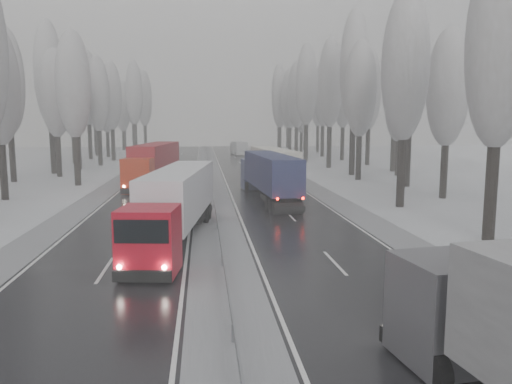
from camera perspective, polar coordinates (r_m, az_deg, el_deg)
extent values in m
cube|color=black|center=(41.12, 2.47, -1.21)|extent=(7.50, 200.00, 0.03)
cube|color=black|center=(40.91, -12.23, -1.43)|extent=(7.50, 200.00, 0.03)
cube|color=gray|center=(40.68, -4.86, -1.33)|extent=(3.00, 200.00, 0.04)
cube|color=gray|center=(42.14, 9.14, -1.08)|extent=(2.40, 200.00, 0.04)
cube|color=gray|center=(41.73, -19.01, -1.50)|extent=(2.40, 200.00, 0.04)
cube|color=slate|center=(40.59, -4.87, -0.52)|extent=(0.06, 200.00, 0.32)
cube|color=slate|center=(38.66, -4.80, -1.39)|extent=(0.12, 0.12, 0.60)
cube|color=slate|center=(70.43, -5.42, 2.80)|extent=(0.12, 0.12, 0.60)
cylinder|color=black|center=(30.53, 25.27, 0.14)|extent=(0.68, 0.68, 5.60)
ellipsoid|color=gray|center=(30.60, 26.18, 15.15)|extent=(3.60, 3.60, 11.45)
cylinder|color=black|center=(40.39, 16.25, 2.31)|extent=(0.68, 0.68, 5.62)
ellipsoid|color=gray|center=(40.45, 16.70, 13.70)|extent=(3.60, 3.60, 11.48)
cylinder|color=black|center=(46.34, 20.68, 2.37)|extent=(0.64, 0.64, 4.94)
ellipsoid|color=gray|center=(46.26, 21.11, 11.10)|extent=(3.60, 3.60, 10.09)
cylinder|color=black|center=(49.18, 16.32, 3.08)|extent=(0.66, 0.66, 5.32)
ellipsoid|color=gray|center=(49.17, 16.67, 11.95)|extent=(3.60, 3.60, 10.88)
cylinder|color=black|center=(53.69, 16.92, 3.97)|extent=(0.72, 0.72, 6.31)
ellipsoid|color=gray|center=(53.88, 17.31, 13.58)|extent=(3.60, 3.60, 12.90)
cylinder|color=black|center=(58.66, 11.65, 3.99)|extent=(0.67, 0.67, 5.38)
ellipsoid|color=gray|center=(58.66, 11.86, 11.50)|extent=(3.60, 3.60, 10.98)
cylinder|color=black|center=(64.58, 15.89, 3.85)|extent=(0.62, 0.62, 4.59)
ellipsoid|color=gray|center=(64.48, 16.11, 9.68)|extent=(3.60, 3.60, 9.39)
cylinder|color=black|center=(64.04, 10.94, 5.03)|extent=(0.76, 0.76, 6.95)
ellipsoid|color=gray|center=(64.34, 11.18, 13.89)|extent=(3.60, 3.60, 14.19)
cylinder|color=black|center=(70.11, 15.41, 4.98)|extent=(0.74, 0.74, 6.59)
ellipsoid|color=gray|center=(70.30, 15.70, 12.67)|extent=(3.60, 3.60, 13.46)
cylinder|color=black|center=(73.82, 8.36, 5.23)|extent=(0.72, 0.72, 6.37)
ellipsoid|color=gray|center=(73.97, 8.50, 12.28)|extent=(3.60, 3.60, 13.01)
cylinder|color=black|center=(79.71, 12.64, 5.17)|extent=(0.70, 0.70, 5.97)
ellipsoid|color=gray|center=(79.78, 12.83, 11.30)|extent=(3.60, 3.60, 12.20)
cylinder|color=black|center=(83.94, 5.72, 5.69)|extent=(0.74, 0.74, 6.65)
ellipsoid|color=gray|center=(84.11, 5.81, 12.17)|extent=(3.60, 3.60, 13.59)
cylinder|color=black|center=(89.60, 9.84, 5.58)|extent=(0.71, 0.71, 6.14)
ellipsoid|color=gray|center=(89.69, 9.97, 11.19)|extent=(3.60, 3.60, 12.54)
cylinder|color=black|center=(93.55, 4.63, 5.74)|extent=(0.71, 0.71, 6.05)
ellipsoid|color=gray|center=(93.62, 4.69, 11.04)|extent=(3.60, 3.60, 12.37)
cylinder|color=black|center=(98.70, 7.59, 5.88)|extent=(0.72, 0.72, 6.30)
ellipsoid|color=gray|center=(98.80, 7.69, 11.10)|extent=(3.60, 3.60, 12.87)
cylinder|color=black|center=(100.94, 3.87, 5.85)|extent=(0.70, 0.70, 5.88)
ellipsoid|color=gray|center=(100.99, 3.92, 10.62)|extent=(3.60, 3.60, 12.00)
cylinder|color=black|center=(105.47, 5.18, 5.65)|extent=(0.64, 0.64, 4.86)
ellipsoid|color=gray|center=(105.43, 5.23, 9.42)|extent=(3.60, 3.60, 9.92)
cylinder|color=black|center=(107.80, 2.74, 6.02)|extent=(0.70, 0.70, 5.98)
ellipsoid|color=gray|center=(107.86, 2.77, 10.56)|extent=(3.60, 3.60, 12.21)
cylinder|color=black|center=(113.48, 7.06, 6.12)|extent=(0.71, 0.71, 6.19)
ellipsoid|color=gray|center=(113.56, 7.13, 10.58)|extent=(3.60, 3.60, 12.64)
cylinder|color=black|center=(117.71, 2.63, 6.39)|extent=(0.75, 0.75, 6.86)
ellipsoid|color=gray|center=(117.86, 2.66, 11.16)|extent=(3.60, 3.60, 14.01)
cylinder|color=black|center=(122.90, 5.59, 6.12)|extent=(0.68, 0.68, 5.55)
ellipsoid|color=gray|center=(122.92, 5.64, 9.82)|extent=(3.60, 3.60, 11.33)
cylinder|color=black|center=(128.42, 2.67, 6.35)|extent=(0.71, 0.71, 6.09)
ellipsoid|color=gray|center=(128.48, 2.69, 10.23)|extent=(3.60, 3.60, 12.45)
cylinder|color=black|center=(132.83, 3.61, 6.26)|extent=(0.67, 0.67, 5.49)
ellipsoid|color=gray|center=(132.83, 3.64, 9.64)|extent=(3.60, 3.60, 11.21)
cylinder|color=black|center=(47.63, -26.91, 2.22)|extent=(0.65, 0.65, 5.03)
cylinder|color=black|center=(55.57, -19.78, 3.51)|extent=(0.67, 0.67, 5.44)
ellipsoid|color=gray|center=(55.58, -20.16, 11.52)|extent=(3.60, 3.60, 11.11)
cylinder|color=black|center=(61.68, -26.08, 3.70)|extent=(0.69, 0.69, 5.72)
ellipsoid|color=gray|center=(61.73, -26.55, 11.28)|extent=(3.60, 3.60, 11.69)
cylinder|color=black|center=(65.35, -21.62, 3.92)|extent=(0.66, 0.66, 5.23)
ellipsoid|color=gray|center=(65.33, -21.96, 10.46)|extent=(3.60, 3.60, 10.68)
cylinder|color=black|center=(69.64, -22.21, 4.67)|extent=(0.74, 0.74, 6.60)
ellipsoid|color=gray|center=(69.84, -22.62, 12.41)|extent=(3.60, 3.60, 13.49)
cylinder|color=black|center=(74.64, -19.59, 4.42)|extent=(0.65, 0.65, 5.16)
ellipsoid|color=gray|center=(74.61, -19.85, 10.08)|extent=(3.60, 3.60, 10.54)
cylinder|color=black|center=(78.83, -19.91, 4.80)|extent=(0.69, 0.69, 5.79)
ellipsoid|color=gray|center=(78.88, -20.20, 10.81)|extent=(3.60, 3.60, 11.84)
cylinder|color=black|center=(80.89, -17.40, 4.92)|extent=(0.68, 0.68, 5.64)
ellipsoid|color=gray|center=(80.92, -17.64, 10.63)|extent=(3.60, 3.60, 11.53)
cylinder|color=black|center=(85.82, -20.08, 5.26)|extent=(0.73, 0.73, 6.56)
ellipsoid|color=gray|center=(85.98, -20.38, 11.51)|extent=(3.60, 3.60, 13.40)
cylinder|color=black|center=(90.74, -16.01, 5.31)|extent=(0.69, 0.69, 5.79)
ellipsoid|color=gray|center=(90.79, -16.21, 10.54)|extent=(3.60, 3.60, 11.84)
cylinder|color=black|center=(95.56, -18.44, 5.59)|extent=(0.74, 0.74, 6.65)
ellipsoid|color=gray|center=(95.71, -18.69, 11.27)|extent=(3.60, 3.60, 13.58)
cylinder|color=black|center=(100.40, -16.57, 5.32)|extent=(0.65, 0.65, 5.12)
ellipsoid|color=gray|center=(100.38, -16.73, 9.49)|extent=(3.60, 3.60, 10.46)
cylinder|color=black|center=(104.86, -17.74, 5.56)|extent=(0.69, 0.69, 5.84)
ellipsoid|color=gray|center=(104.91, -17.94, 10.12)|extent=(3.60, 3.60, 11.92)
cylinder|color=black|center=(110.44, -13.60, 6.03)|extent=(0.74, 0.74, 6.67)
ellipsoid|color=gray|center=(110.58, -13.76, 10.98)|extent=(3.60, 3.60, 13.63)
cylinder|color=black|center=(115.90, -17.84, 5.86)|extent=(0.72, 0.72, 6.31)
ellipsoid|color=gray|center=(115.99, -18.03, 10.31)|extent=(3.60, 3.60, 12.88)
cylinder|color=black|center=(119.64, -12.53, 6.10)|extent=(0.72, 0.72, 6.29)
ellipsoid|color=gray|center=(119.73, -12.66, 10.40)|extent=(3.60, 3.60, 12.84)
cylinder|color=black|center=(124.37, -14.90, 5.76)|extent=(0.64, 0.64, 4.86)
ellipsoid|color=gray|center=(124.33, -15.01, 8.95)|extent=(3.60, 3.60, 9.92)
cylinder|color=black|center=(126.61, -13.79, 6.23)|extent=(0.74, 0.74, 6.63)
ellipsoid|color=gray|center=(126.72, -13.93, 10.51)|extent=(3.60, 3.60, 13.54)
cylinder|color=black|center=(130.96, -14.76, 6.06)|extent=(0.69, 0.69, 5.79)
ellipsoid|color=gray|center=(131.00, -14.89, 9.68)|extent=(3.60, 3.60, 11.82)
cube|color=#48484C|center=(14.38, 21.77, -12.91)|extent=(2.67, 2.75, 2.83)
cube|color=black|center=(15.09, 19.26, -9.16)|extent=(2.16, 0.39, 0.94)
cube|color=black|center=(15.77, 18.76, -15.31)|extent=(2.35, 0.47, 0.47)
cylinder|color=black|center=(13.71, 19.92, -18.73)|extent=(0.46, 1.02, 0.98)
cylinder|color=black|center=(14.83, 26.58, -17.00)|extent=(0.46, 1.02, 0.98)
sphere|color=white|center=(15.20, 15.83, -14.54)|extent=(0.21, 0.21, 0.21)
sphere|color=white|center=(16.13, 21.52, -13.47)|extent=(0.21, 0.21, 0.21)
cube|color=navy|center=(48.50, -0.11, 2.06)|extent=(2.58, 2.66, 2.89)
cube|color=black|center=(49.62, -0.35, 2.98)|extent=(2.22, 0.25, 0.96)
cube|color=black|center=(49.90, -0.37, 0.89)|extent=(2.41, 0.31, 0.48)
cube|color=#18163E|center=(41.06, 1.71, 2.42)|extent=(3.32, 12.66, 2.70)
cube|color=black|center=(35.24, 3.79, -1.91)|extent=(2.22, 0.27, 0.43)
cube|color=black|center=(37.93, 2.77, -0.91)|extent=(2.48, 5.43, 0.43)
cube|color=black|center=(35.77, 3.59, -2.07)|extent=(2.21, 0.21, 0.58)
cylinder|color=black|center=(47.70, -1.15, 0.65)|extent=(0.41, 1.02, 1.00)
cylinder|color=black|center=(48.06, 1.24, 0.70)|extent=(0.41, 1.02, 1.00)
cylinder|color=black|center=(37.38, 1.38, -1.37)|extent=(0.41, 1.02, 1.00)
cylinder|color=black|center=(37.83, 4.39, -1.28)|extent=(0.41, 1.02, 1.00)
cylinder|color=black|center=(36.17, 1.78, -1.69)|extent=(0.41, 1.02, 1.00)
cylinder|color=black|center=(36.64, 4.88, -1.59)|extent=(0.41, 1.02, 1.00)
sphere|color=#FF0C05|center=(34.84, 2.37, -0.73)|extent=(0.19, 0.19, 0.19)
sphere|color=#FF0C05|center=(35.28, 5.27, -0.65)|extent=(0.19, 0.19, 0.19)
sphere|color=white|center=(49.74, -1.41, 1.32)|extent=(0.21, 0.21, 0.21)
sphere|color=white|center=(50.05, 0.66, 1.36)|extent=(0.21, 0.21, 0.21)
cube|color=#AFA89B|center=(57.96, 0.33, 3.01)|extent=(2.61, 2.69, 2.87)
cube|color=black|center=(59.08, 0.10, 3.76)|extent=(2.20, 0.29, 0.96)
cube|color=black|center=(59.33, 0.08, 2.01)|extent=(2.40, 0.36, 0.48)
cube|color=#B1AD9F|center=(50.61, 2.03, 3.44)|extent=(3.54, 12.61, 2.68)
cube|color=black|center=(44.78, 3.85, 0.19)|extent=(2.20, 0.31, 0.43)
cube|color=black|center=(47.47, 2.97, 0.87)|extent=(2.57, 5.43, 0.43)
cube|color=black|center=(45.31, 3.67, 0.04)|extent=(2.20, 0.25, 0.57)
cylinder|color=black|center=(57.12, -0.51, 1.85)|extent=(0.42, 1.02, 1.00)
cylinder|color=black|center=(57.53, 1.46, 1.89)|extent=(0.42, 1.02, 1.00)
cylinder|color=black|center=(46.89, 1.89, 0.52)|extent=(0.42, 1.02, 1.00)
cylinder|color=black|center=(47.38, 4.26, 0.58)|extent=(0.42, 1.02, 1.00)
cylinder|color=black|center=(45.69, 2.24, 0.32)|extent=(0.42, 1.02, 1.00)
cylinder|color=black|center=(46.19, 4.67, 0.38)|extent=(0.42, 1.02, 1.00)
sphere|color=#FF0C05|center=(44.39, 2.75, 1.13)|extent=(0.19, 0.19, 0.19)
sphere|color=#FF0C05|center=(44.86, 5.00, 1.18)|extent=(0.19, 0.19, 0.19)
sphere|color=white|center=(59.15, -0.79, 2.37)|extent=(0.21, 0.21, 0.21)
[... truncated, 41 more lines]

